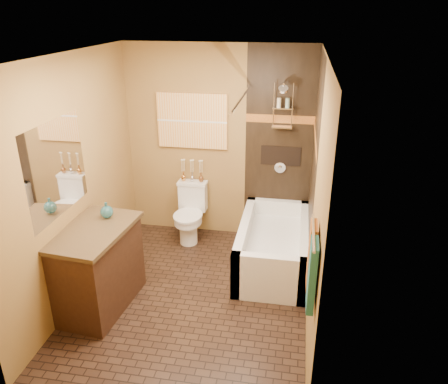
% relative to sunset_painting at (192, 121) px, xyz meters
% --- Properties ---
extents(floor, '(3.00, 3.00, 0.00)m').
position_rel_sunset_painting_xyz_m(floor, '(0.33, -1.48, -1.55)').
color(floor, black).
rests_on(floor, ground).
extents(wall_left, '(0.02, 3.00, 2.50)m').
position_rel_sunset_painting_xyz_m(wall_left, '(-0.87, -1.48, -0.30)').
color(wall_left, olive).
rests_on(wall_left, floor).
extents(wall_right, '(0.02, 3.00, 2.50)m').
position_rel_sunset_painting_xyz_m(wall_right, '(1.53, -1.48, -0.30)').
color(wall_right, olive).
rests_on(wall_right, floor).
extents(wall_back, '(2.40, 0.02, 2.50)m').
position_rel_sunset_painting_xyz_m(wall_back, '(0.33, 0.02, -0.30)').
color(wall_back, olive).
rests_on(wall_back, floor).
extents(wall_front, '(2.40, 0.02, 2.50)m').
position_rel_sunset_painting_xyz_m(wall_front, '(0.33, -2.98, -0.30)').
color(wall_front, olive).
rests_on(wall_front, floor).
extents(ceiling, '(3.00, 3.00, 0.00)m').
position_rel_sunset_painting_xyz_m(ceiling, '(0.33, -1.48, 0.95)').
color(ceiling, silver).
rests_on(ceiling, wall_back).
extents(alcove_tile_back, '(0.85, 0.01, 2.50)m').
position_rel_sunset_painting_xyz_m(alcove_tile_back, '(1.11, 0.01, -0.30)').
color(alcove_tile_back, black).
rests_on(alcove_tile_back, wall_back).
extents(alcove_tile_right, '(0.01, 1.50, 2.50)m').
position_rel_sunset_painting_xyz_m(alcove_tile_right, '(1.52, -0.73, -0.30)').
color(alcove_tile_right, black).
rests_on(alcove_tile_right, wall_right).
extents(mosaic_band_back, '(0.85, 0.01, 0.10)m').
position_rel_sunset_painting_xyz_m(mosaic_band_back, '(1.11, 0.00, 0.07)').
color(mosaic_band_back, '#974F1B').
rests_on(mosaic_band_back, alcove_tile_back).
extents(mosaic_band_right, '(0.01, 1.50, 0.10)m').
position_rel_sunset_painting_xyz_m(mosaic_band_right, '(1.51, -0.73, 0.07)').
color(mosaic_band_right, '#974F1B').
rests_on(mosaic_band_right, alcove_tile_right).
extents(alcove_niche, '(0.50, 0.01, 0.25)m').
position_rel_sunset_painting_xyz_m(alcove_niche, '(1.13, 0.01, -0.40)').
color(alcove_niche, black).
rests_on(alcove_niche, alcove_tile_back).
extents(shower_fixtures, '(0.24, 0.33, 1.16)m').
position_rel_sunset_painting_xyz_m(shower_fixtures, '(1.13, -0.10, 0.12)').
color(shower_fixtures, silver).
rests_on(shower_fixtures, floor).
extents(curtain_rod, '(0.03, 1.55, 0.03)m').
position_rel_sunset_painting_xyz_m(curtain_rod, '(0.73, -0.73, 0.47)').
color(curtain_rod, silver).
rests_on(curtain_rod, wall_back).
extents(towel_bar, '(0.02, 0.55, 0.02)m').
position_rel_sunset_painting_xyz_m(towel_bar, '(1.48, -2.53, -0.10)').
color(towel_bar, silver).
rests_on(towel_bar, wall_right).
extents(towel_teal, '(0.05, 0.22, 0.52)m').
position_rel_sunset_painting_xyz_m(towel_teal, '(1.49, -2.66, -0.37)').
color(towel_teal, '#1E655F').
rests_on(towel_teal, towel_bar).
extents(towel_rust, '(0.05, 0.22, 0.52)m').
position_rel_sunset_painting_xyz_m(towel_rust, '(1.49, -2.40, -0.37)').
color(towel_rust, '#95561B').
rests_on(towel_rust, towel_bar).
extents(sunset_painting, '(0.90, 0.04, 0.70)m').
position_rel_sunset_painting_xyz_m(sunset_painting, '(0.00, 0.00, 0.00)').
color(sunset_painting, orange).
rests_on(sunset_painting, wall_back).
extents(vanity_mirror, '(0.01, 1.00, 0.90)m').
position_rel_sunset_painting_xyz_m(vanity_mirror, '(-0.86, -1.78, -0.05)').
color(vanity_mirror, white).
rests_on(vanity_mirror, wall_left).
extents(bathtub, '(0.80, 1.50, 0.55)m').
position_rel_sunset_painting_xyz_m(bathtub, '(1.13, -0.73, -1.33)').
color(bathtub, white).
rests_on(bathtub, floor).
extents(toilet, '(0.39, 0.57, 0.76)m').
position_rel_sunset_painting_xyz_m(toilet, '(-0.00, -0.26, -1.17)').
color(toilet, white).
rests_on(toilet, floor).
extents(vanity, '(0.71, 1.06, 0.89)m').
position_rel_sunset_painting_xyz_m(vanity, '(-0.59, -1.78, -1.10)').
color(vanity, black).
rests_on(vanity, floor).
extents(teal_bottle, '(0.17, 0.17, 0.21)m').
position_rel_sunset_painting_xyz_m(teal_bottle, '(-0.54, -1.52, -0.58)').
color(teal_bottle, '#226268').
rests_on(teal_bottle, vanity).
extents(bud_vases, '(0.30, 0.06, 0.30)m').
position_rel_sunset_painting_xyz_m(bud_vases, '(0.00, -0.08, -0.63)').
color(bud_vases, '#D89043').
rests_on(bud_vases, toilet).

